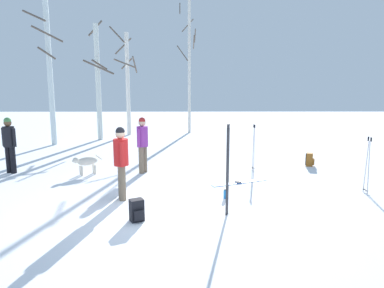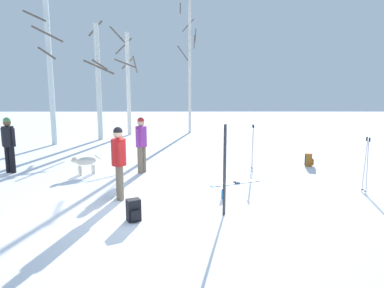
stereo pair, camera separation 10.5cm
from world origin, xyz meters
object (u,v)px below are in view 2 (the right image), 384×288
at_px(ski_poles_0, 368,164).
at_px(birch_tree_0, 51,66).
at_px(ski_poles_1, 254,146).
at_px(backpack_0, 135,210).
at_px(person_0, 143,141).
at_px(backpack_1, 311,160).
at_px(ski_pair_planted_0, 226,170).
at_px(person_2, 120,158).
at_px(birch_tree_1, 100,81).
at_px(ski_pair_lying_0, 239,183).
at_px(birch_tree_3, 191,66).
at_px(birch_tree_2, 129,81).
at_px(water_bottle_0, 224,194).
at_px(dog, 86,162).
at_px(person_3, 10,141).

distance_m(ski_poles_0, birch_tree_0, 13.20).
bearing_deg(ski_poles_1, backpack_0, -126.40).
relative_size(person_0, backpack_1, 3.90).
height_order(ski_pair_planted_0, ski_poles_0, ski_pair_planted_0).
xyz_separation_m(person_2, birch_tree_1, (-2.93, 9.34, 1.93)).
height_order(person_0, ski_pair_planted_0, ski_pair_planted_0).
xyz_separation_m(person_2, backpack_1, (5.62, 3.41, -0.77)).
relative_size(ski_pair_lying_0, ski_poles_1, 1.10).
distance_m(person_0, person_2, 2.55).
relative_size(ski_poles_1, backpack_0, 3.32).
height_order(backpack_0, birch_tree_3, birch_tree_3).
relative_size(ski_pair_planted_0, birch_tree_2, 0.33).
distance_m(ski_pair_planted_0, backpack_1, 5.53).
bearing_deg(ski_poles_1, water_bottle_0, -112.90).
bearing_deg(birch_tree_0, dog, -60.32).
distance_m(ski_pair_lying_0, birch_tree_0, 10.55).
height_order(backpack_0, birch_tree_0, birch_tree_0).
relative_size(dog, water_bottle_0, 3.40).
bearing_deg(backpack_1, birch_tree_1, 145.26).
xyz_separation_m(person_0, backpack_1, (5.47, 0.87, -0.77)).
relative_size(ski_poles_0, birch_tree_1, 0.24).
distance_m(backpack_1, birch_tree_2, 11.04).
xyz_separation_m(person_2, backpack_0, (0.55, -1.33, -0.77)).
distance_m(person_2, backpack_1, 6.62).
height_order(ski_poles_1, birch_tree_3, birch_tree_3).
relative_size(ski_poles_1, birch_tree_1, 0.25).
bearing_deg(ski_pair_planted_0, ski_poles_1, 71.92).
xyz_separation_m(ski_poles_1, birch_tree_2, (-5.41, 8.29, 2.17)).
bearing_deg(dog, ski_poles_0, -13.81).
xyz_separation_m(backpack_0, birch_tree_3, (1.01, 13.34, 3.61)).
bearing_deg(person_0, water_bottle_0, -47.74).
bearing_deg(birch_tree_3, backpack_1, -64.72).
xyz_separation_m(ski_pair_lying_0, ski_poles_0, (3.02, -0.92, 0.74)).
xyz_separation_m(ski_pair_planted_0, birch_tree_0, (-7.01, 8.76, 2.58)).
bearing_deg(birch_tree_2, backpack_1, -46.08).
height_order(birch_tree_0, birch_tree_1, birch_tree_0).
bearing_deg(dog, water_bottle_0, -29.78).
relative_size(person_3, ski_poles_0, 1.22).
distance_m(backpack_1, water_bottle_0, 4.65).
xyz_separation_m(ski_pair_planted_0, birch_tree_3, (-0.80, 13.01, 2.88)).
bearing_deg(dog, ski_pair_lying_0, -11.67).
height_order(ski_pair_lying_0, birch_tree_3, birch_tree_3).
relative_size(backpack_1, birch_tree_0, 0.06).
height_order(person_2, person_3, same).
bearing_deg(ski_poles_1, birch_tree_1, 135.09).
height_order(backpack_0, water_bottle_0, backpack_0).
distance_m(ski_pair_lying_0, backpack_0, 3.63).
bearing_deg(ski_pair_lying_0, water_bottle_0, -111.96).
distance_m(ski_pair_lying_0, ski_poles_0, 3.24).
bearing_deg(person_0, backpack_0, -84.11).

